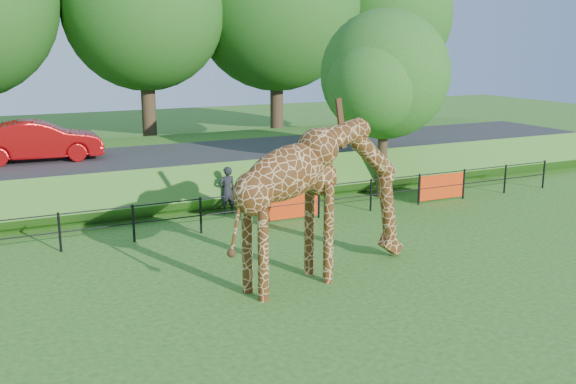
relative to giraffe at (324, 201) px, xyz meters
name	(u,v)px	position (x,y,z in m)	size (l,w,h in m)	color
ground	(335,343)	(-1.51, -3.20, -1.91)	(90.00, 90.00, 0.00)	#2A6519
giraffe	(324,201)	(0.00, 0.00, 0.00)	(5.34, 0.98, 3.82)	#4E2A10
perimeter_fence	(201,215)	(-1.51, 4.80, -1.36)	(28.07, 0.10, 1.10)	black
embankment	(141,169)	(-1.51, 12.30, -1.26)	(40.00, 9.00, 1.30)	#2A6519
road	(150,157)	(-1.51, 10.80, -0.55)	(40.00, 5.00, 0.12)	#2B2B2E
car_red	(38,141)	(-5.34, 11.40, 0.24)	(1.53, 4.39, 1.45)	#B20C0D
visitor	(227,190)	(-0.01, 6.57, -1.11)	(0.58, 0.38, 1.60)	black
tree_east	(387,79)	(6.08, 6.43, 2.37)	(5.40, 4.71, 6.76)	#332517
bg_tree_line	(142,8)	(0.38, 18.80, 5.29)	(37.30, 8.80, 11.82)	#332517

